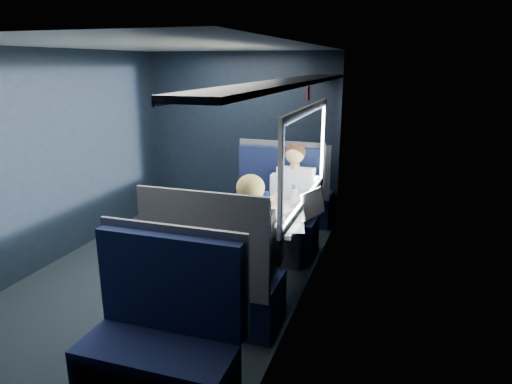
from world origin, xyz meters
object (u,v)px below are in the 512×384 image
(seat_bay_far, at_px, (217,282))
(woman, at_px, (252,243))
(seat_bay_near, at_px, (274,216))
(laptop, at_px, (306,210))
(man, at_px, (293,197))
(bottle_small, at_px, (294,198))
(table, at_px, (269,222))
(cup, at_px, (307,199))
(seat_row_back, at_px, (161,347))
(seat_row_front, at_px, (293,195))

(seat_bay_far, bearing_deg, woman, 33.82)
(seat_bay_near, xyz_separation_m, laptop, (0.55, -0.85, 0.39))
(man, distance_m, laptop, 0.74)
(woman, xyz_separation_m, bottle_small, (0.11, 0.97, 0.12))
(table, distance_m, cup, 0.54)
(woman, bearing_deg, seat_row_back, -102.93)
(seat_row_back, height_order, bottle_small, seat_row_back)
(seat_bay_near, bearing_deg, seat_bay_far, -89.66)
(seat_bay_far, height_order, laptop, seat_bay_far)
(seat_row_back, bearing_deg, seat_row_front, 90.00)
(seat_bay_far, relative_size, seat_row_front, 1.09)
(laptop, bearing_deg, man, 112.74)
(man, xyz_separation_m, laptop, (0.29, -0.68, 0.09))
(seat_row_front, height_order, cup, seat_row_front)
(man, bearing_deg, seat_row_front, 102.83)
(seat_bay_near, xyz_separation_m, seat_row_front, (0.01, 0.92, -0.01))
(table, xyz_separation_m, cup, (0.28, 0.44, 0.12))
(seat_row_back, distance_m, bottle_small, 2.14)
(table, relative_size, seat_row_front, 0.86)
(seat_bay_far, distance_m, seat_row_front, 2.67)
(woman, height_order, laptop, woman)
(seat_bay_near, xyz_separation_m, cup, (0.47, -0.43, 0.37))
(seat_row_back, relative_size, man, 0.88)
(table, relative_size, bottle_small, 4.14)
(laptop, relative_size, bottle_small, 1.75)
(seat_row_front, bearing_deg, seat_bay_near, -90.64)
(cup, bearing_deg, laptop, -79.92)
(table, xyz_separation_m, seat_row_back, (-0.18, -1.80, -0.25))
(table, height_order, cup, cup)
(table, height_order, seat_bay_near, seat_bay_near)
(seat_bay_near, height_order, man, man)
(laptop, distance_m, cup, 0.43)
(seat_row_back, xyz_separation_m, woman, (0.25, 1.09, 0.32))
(seat_bay_far, xyz_separation_m, cup, (0.46, 1.31, 0.37))
(seat_bay_far, bearing_deg, table, 78.22)
(woman, distance_m, bottle_small, 0.98)
(woman, bearing_deg, table, 95.45)
(seat_row_front, distance_m, seat_row_back, 3.59)
(man, bearing_deg, bottle_small, -75.58)
(seat_bay_near, bearing_deg, seat_row_front, 89.36)
(bottle_small, bearing_deg, seat_row_front, 103.29)
(table, height_order, man, man)
(seat_bay_near, distance_m, bottle_small, 0.83)
(seat_bay_far, height_order, bottle_small, seat_bay_far)
(seat_row_front, relative_size, man, 0.88)
(woman, bearing_deg, seat_row_front, 95.70)
(seat_row_front, relative_size, laptop, 2.75)
(seat_bay_far, xyz_separation_m, seat_row_front, (0.00, 2.67, -0.00))
(woman, height_order, bottle_small, woman)
(man, bearing_deg, laptop, -67.26)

